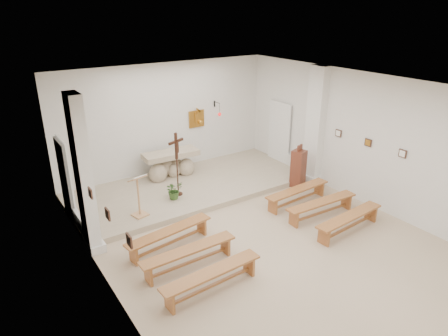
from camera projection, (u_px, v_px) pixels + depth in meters
ground at (267, 243)px, 9.13m from camera, size 7.00×10.00×0.00m
wall_left at (110, 218)px, 6.67m from camera, size 0.02×10.00×3.50m
wall_right at (375, 143)px, 10.26m from camera, size 0.02×10.00×3.50m
wall_back at (167, 120)px, 12.31m from camera, size 7.00×0.02×3.50m
ceiling at (275, 91)px, 7.81m from camera, size 7.00×10.00×0.02m
sanctuary_platform at (192, 187)px, 11.79m from camera, size 6.98×3.00×0.15m
pilaster_left at (84, 177)px, 8.27m from camera, size 0.26×0.55×3.50m
pilaster_right at (315, 126)px, 11.74m from camera, size 0.26×0.55×3.50m
gold_wall_relief at (197, 119)px, 12.86m from camera, size 0.55×0.04×0.55m
sanctuary_lamp at (219, 113)px, 12.97m from camera, size 0.11×0.36×0.44m
station_frame_left_front at (129, 241)px, 6.08m from camera, size 0.03×0.20×0.20m
station_frame_left_mid at (108, 214)px, 6.85m from camera, size 0.03×0.20×0.20m
station_frame_left_rear at (90, 193)px, 7.62m from camera, size 0.03×0.20×0.20m
station_frame_right_front at (403, 154)px, 9.65m from camera, size 0.03×0.20×0.20m
station_frame_right_mid at (368, 143)px, 10.42m from camera, size 0.03×0.20×0.20m
station_frame_right_rear at (338, 133)px, 11.19m from camera, size 0.03×0.20×0.20m
radiator_left at (81, 225)px, 9.34m from camera, size 0.10×0.85×0.52m
radiator_right at (297, 165)px, 12.87m from camera, size 0.10×0.85×0.52m
altar at (171, 166)px, 12.22m from camera, size 1.71×0.79×0.87m
lectern at (139, 196)px, 9.80m from camera, size 0.46×0.41×1.13m
crucifix_stand at (177, 160)px, 10.74m from camera, size 0.52×0.24×1.79m
potted_plant at (174, 190)px, 10.80m from camera, size 0.48×0.43×0.51m
donation_pedestal at (298, 169)px, 11.76m from camera, size 0.44×0.44×1.32m
bench_left_front at (169, 234)px, 8.85m from camera, size 2.13×0.61×0.44m
bench_right_front at (297, 192)px, 10.83m from camera, size 2.12×0.45×0.44m
bench_left_second at (189, 253)px, 8.17m from camera, size 2.10×0.35×0.44m
bench_right_second at (322, 205)px, 10.15m from camera, size 2.11×0.43×0.44m
bench_left_third at (212, 276)px, 7.48m from camera, size 2.11×0.42×0.44m
bench_right_third at (349, 219)px, 9.47m from camera, size 2.12×0.48×0.44m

